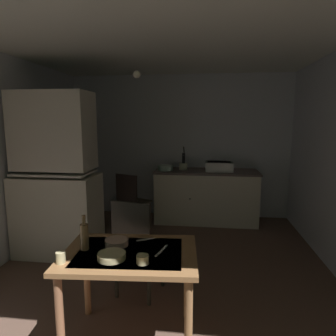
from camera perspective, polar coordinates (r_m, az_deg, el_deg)
name	(u,v)px	position (r m, az deg, el deg)	size (l,w,h in m)	color
ground_plane	(163,268)	(3.61, -0.93, -18.70)	(5.02, 5.02, 0.00)	brown
wall_back	(179,146)	(5.26, 2.20, 4.19)	(3.89, 0.10, 2.46)	silver
ceiling_slab	(163,39)	(3.30, -1.05, 23.68)	(3.89, 4.12, 0.10)	silver
hutch_cabinet	(56,181)	(3.92, -20.75, -2.29)	(1.00, 0.56, 2.03)	beige
counter_cabinet	(206,196)	(5.01, 7.29, -5.39)	(1.69, 0.64, 0.87)	beige
sink_basin	(219,166)	(4.91, 9.81, 0.34)	(0.44, 0.34, 0.15)	white
hand_pump	(184,160)	(4.95, 3.01, 1.60)	(0.05, 0.27, 0.39)	#232328
mixing_bowl_counter	(165,168)	(4.91, -0.54, 0.03)	(0.26, 0.26, 0.08)	#ADD1C1
stoneware_crock	(183,166)	(4.97, 2.96, 0.31)	(0.14, 0.14, 0.11)	beige
dining_table	(130,265)	(2.35, -7.32, -18.12)	(1.04, 0.76, 0.72)	#9C6C42
chair_far_side	(136,246)	(2.92, -6.10, -14.73)	(0.48, 0.48, 0.97)	#2C281F
chair_by_counter	(132,200)	(4.58, -7.05, -6.23)	(0.53, 0.53, 0.90)	#32281F
serving_bowl_wide	(112,256)	(2.21, -10.82, -16.32)	(0.20, 0.20, 0.04)	beige
soup_bowl_small	(117,242)	(2.42, -9.87, -13.91)	(0.18, 0.18, 0.04)	tan
teacup_mint	(61,258)	(2.23, -20.00, -15.93)	(0.06, 0.06, 0.08)	beige
mug_tall	(143,259)	(2.12, -4.92, -17.14)	(0.09, 0.09, 0.06)	beige
glass_bottle	(84,236)	(2.37, -15.82, -12.46)	(0.06, 0.06, 0.27)	olive
table_knife	(162,250)	(2.30, -1.24, -15.61)	(0.21, 0.02, 0.01)	silver
teaspoon_near_bowl	(145,239)	(2.50, -4.39, -13.57)	(0.15, 0.02, 0.01)	beige
pendant_bulb	(137,74)	(3.36, -6.03, 17.53)	(0.08, 0.08, 0.08)	#F9EFCC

